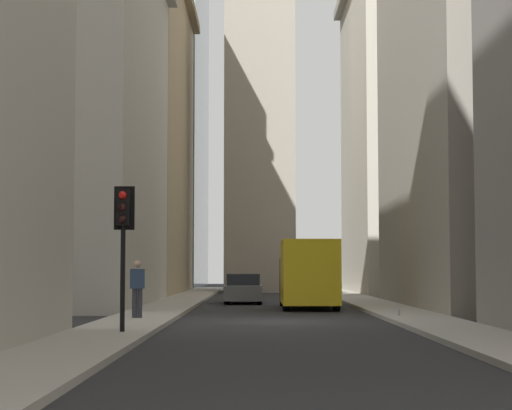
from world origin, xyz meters
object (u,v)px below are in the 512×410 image
Objects in this scene: delivery_truck at (308,274)px; pedestrian at (137,286)px; discarded_bottle at (399,312)px; traffic_light_foreground at (123,224)px; hatchback_grey at (243,290)px.

pedestrian is at bearing 147.66° from delivery_truck.
traffic_light_foreground is at bearing 133.23° from discarded_bottle.
hatchback_grey is 1.18× the size of traffic_light_foreground.
traffic_light_foreground is at bearing 160.65° from delivery_truck.
discarded_bottle is at bearing -158.79° from hatchback_grey.
hatchback_grey is at bearing -11.83° from pedestrian.
delivery_truck is at bearing -153.71° from hatchback_grey.
delivery_truck reaches higher than discarded_bottle.
pedestrian is (-9.41, 5.96, -0.33)m from delivery_truck.
traffic_light_foreground is 6.49m from pedestrian.
discarded_bottle is at bearing -46.77° from traffic_light_foreground.
pedestrian reaches higher than discarded_bottle.
pedestrian is 6.69× the size of discarded_bottle.
delivery_truck is 8.58m from discarded_bottle.
delivery_truck is 1.78× the size of traffic_light_foreground.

